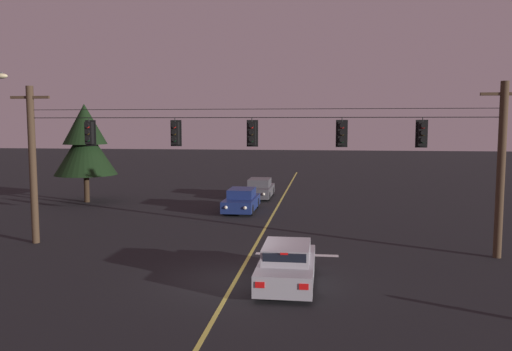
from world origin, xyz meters
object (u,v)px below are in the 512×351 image
(traffic_light_right_inner, at_px, (342,133))
(car_oncoming_lead, at_px, (241,201))
(traffic_light_rightmost, at_px, (422,134))
(traffic_light_left_inner, at_px, (175,133))
(tree_verge_near, at_px, (85,143))
(traffic_light_leftmost, at_px, (89,133))
(car_waiting_near_lane, at_px, (287,265))
(traffic_light_centre, at_px, (252,133))
(car_oncoming_trailing, at_px, (259,189))

(traffic_light_right_inner, xyz_separation_m, car_oncoming_lead, (-5.72, 9.68, -4.32))
(traffic_light_rightmost, height_order, car_oncoming_lead, traffic_light_rightmost)
(traffic_light_left_inner, distance_m, traffic_light_rightmost, 10.20)
(tree_verge_near, bearing_deg, traffic_light_leftmost, -63.41)
(traffic_light_left_inner, bearing_deg, car_waiting_near_lane, -41.38)
(traffic_light_rightmost, xyz_separation_m, car_oncoming_lead, (-8.90, 9.68, -4.32))
(traffic_light_leftmost, xyz_separation_m, traffic_light_right_inner, (10.88, 0.00, 0.00))
(traffic_light_left_inner, xyz_separation_m, traffic_light_right_inner, (7.02, 0.00, 0.00))
(traffic_light_left_inner, distance_m, traffic_light_right_inner, 7.02)
(traffic_light_centre, distance_m, car_oncoming_trailing, 16.27)
(car_oncoming_lead, bearing_deg, traffic_light_centre, -78.30)
(traffic_light_right_inner, distance_m, car_waiting_near_lane, 6.53)
(car_oncoming_lead, height_order, car_oncoming_trailing, same)
(traffic_light_rightmost, bearing_deg, traffic_light_leftmost, 180.00)
(car_oncoming_lead, relative_size, tree_verge_near, 0.66)
(traffic_light_rightmost, bearing_deg, traffic_light_left_inner, 180.00)
(car_waiting_near_lane, bearing_deg, traffic_light_rightmost, 41.62)
(traffic_light_left_inner, xyz_separation_m, tree_verge_near, (-9.85, 11.96, -0.90))
(traffic_light_left_inner, distance_m, tree_verge_near, 15.52)
(traffic_light_rightmost, bearing_deg, traffic_light_right_inner, 180.00)
(car_waiting_near_lane, bearing_deg, car_oncoming_lead, 105.06)
(traffic_light_leftmost, relative_size, tree_verge_near, 0.18)
(traffic_light_leftmost, bearing_deg, traffic_light_left_inner, 0.00)
(traffic_light_rightmost, relative_size, car_waiting_near_lane, 0.28)
(traffic_light_centre, bearing_deg, tree_verge_near, 137.73)
(car_oncoming_trailing, bearing_deg, traffic_light_left_inner, -96.15)
(car_oncoming_trailing, relative_size, tree_verge_near, 0.66)
(traffic_light_left_inner, distance_m, car_waiting_near_lane, 8.08)
(car_oncoming_lead, relative_size, car_oncoming_trailing, 1.00)
(traffic_light_leftmost, bearing_deg, traffic_light_rightmost, 0.00)
(traffic_light_left_inner, bearing_deg, traffic_light_right_inner, 0.00)
(traffic_light_centre, bearing_deg, car_oncoming_lead, 101.70)
(car_waiting_near_lane, xyz_separation_m, car_oncoming_lead, (-3.82, 14.20, -0.00))
(traffic_light_left_inner, xyz_separation_m, car_oncoming_lead, (1.30, 9.68, -4.32))
(tree_verge_near, bearing_deg, traffic_light_rightmost, -30.82)
(traffic_light_left_inner, distance_m, traffic_light_centre, 3.31)
(car_oncoming_lead, bearing_deg, traffic_light_leftmost, -118.06)
(traffic_light_centre, distance_m, tree_verge_near, 17.80)
(traffic_light_rightmost, height_order, tree_verge_near, tree_verge_near)
(car_waiting_near_lane, bearing_deg, traffic_light_leftmost, 153.33)
(car_waiting_near_lane, bearing_deg, car_oncoming_trailing, 99.71)
(traffic_light_leftmost, relative_size, car_oncoming_lead, 0.28)
(traffic_light_left_inner, relative_size, car_oncoming_trailing, 0.28)
(traffic_light_centre, bearing_deg, car_waiting_near_lane, -68.10)
(traffic_light_rightmost, bearing_deg, car_waiting_near_lane, -138.38)
(traffic_light_rightmost, height_order, car_oncoming_trailing, traffic_light_rightmost)
(traffic_light_leftmost, xyz_separation_m, traffic_light_rightmost, (14.06, 0.00, 0.00))
(traffic_light_rightmost, distance_m, car_oncoming_trailing, 18.29)
(traffic_light_leftmost, height_order, traffic_light_rightmost, same)
(traffic_light_leftmost, bearing_deg, car_oncoming_trailing, 70.44)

